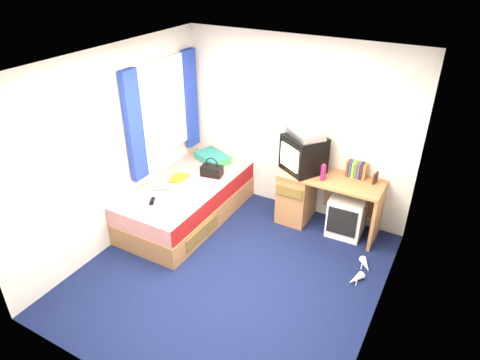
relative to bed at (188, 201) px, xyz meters
The scene contains 20 objects.
ground 1.33m from the bed, 32.46° to the right, with size 3.40×3.40×0.00m, color #0C1438.
room_shell 1.76m from the bed, 32.46° to the right, with size 3.40×3.40×3.40m.
bed is the anchor object (origin of this frame).
pillow 0.80m from the bed, 94.32° to the left, with size 0.50×0.32×0.11m, color #175B97.
desk 1.65m from the bed, 26.61° to the left, with size 1.30×0.55×0.75m.
storage_cube 2.13m from the bed, 19.76° to the left, with size 0.43×0.43×0.54m, color white.
crt_tv 1.69m from the bed, 28.77° to the left, with size 0.64×0.63×0.47m.
vcr 1.83m from the bed, 28.86° to the left, with size 0.46×0.33×0.09m, color silver.
book_row 2.27m from the bed, 24.24° to the left, with size 0.24×0.13×0.20m.
picture_frame 2.47m from the bed, 20.76° to the left, with size 0.02×0.12×0.14m, color #331611.
pink_water_bottle 1.87m from the bed, 20.36° to the left, with size 0.06×0.06×0.20m, color #C31B5A.
aerosol_can 1.87m from the bed, 25.89° to the left, with size 0.05×0.05×0.19m, color white.
handbag 0.53m from the bed, 62.95° to the left, with size 0.31×0.21×0.27m.
towel 0.44m from the bed, 57.33° to the right, with size 0.30×0.25×0.10m, color silver.
magazine 0.33m from the bed, 160.39° to the left, with size 0.21×0.28×0.01m, color yellow.
water_bottle 0.45m from the bed, 121.77° to the right, with size 0.07×0.07×0.20m, color silver.
colour_swatch_fan 0.64m from the bed, 94.24° to the right, with size 0.22×0.06×0.01m, color yellow.
remote_control 0.66m from the bed, 99.63° to the right, with size 0.05×0.16×0.02m, color black.
window_assembly 1.25m from the bed, 155.84° to the left, with size 0.11×1.42×1.40m.
white_heels 2.42m from the bed, ahead, with size 0.22×0.53×0.09m.
Camera 1 is at (1.95, -3.27, 3.36)m, focal length 32.00 mm.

